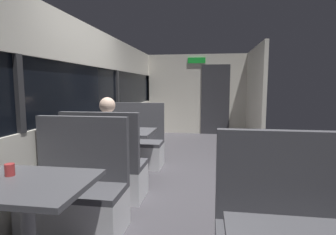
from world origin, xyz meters
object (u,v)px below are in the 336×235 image
at_px(seated_passenger, 108,155).
at_px(bench_near_window_facing_entry, 76,197).
at_px(dining_table_mid_window, 123,137).
at_px(coffee_cup_primary, 10,170).
at_px(dining_table_near_window, 26,195).
at_px(bench_mid_window_facing_entry, 136,147).
at_px(bench_mid_window_facing_end, 106,172).

bearing_deg(seated_passenger, bench_near_window_facing_entry, -90.00).
distance_m(dining_table_mid_window, seated_passenger, 0.64).
xyz_separation_m(dining_table_mid_window, seated_passenger, (0.00, -0.63, -0.10)).
bearing_deg(coffee_cup_primary, seated_passenger, 82.30).
xyz_separation_m(dining_table_near_window, bench_near_window_facing_entry, (0.00, 0.70, -0.31)).
distance_m(dining_table_near_window, dining_table_mid_window, 2.16).
relative_size(bench_near_window_facing_entry, seated_passenger, 0.87).
height_order(bench_mid_window_facing_entry, seated_passenger, seated_passenger).
xyz_separation_m(bench_near_window_facing_entry, seated_passenger, (0.00, 0.84, 0.21)).
xyz_separation_m(dining_table_near_window, coffee_cup_primary, (-0.19, 0.09, 0.15)).
bearing_deg(dining_table_near_window, bench_mid_window_facing_end, 90.00).
bearing_deg(coffee_cup_primary, dining_table_near_window, -25.96).
bearing_deg(dining_table_mid_window, bench_near_window_facing_entry, -90.00).
bearing_deg(bench_mid_window_facing_entry, dining_table_mid_window, -90.00).
relative_size(dining_table_mid_window, coffee_cup_primary, 10.00).
bearing_deg(dining_table_near_window, seated_passenger, 90.00).
distance_m(bench_near_window_facing_entry, dining_table_mid_window, 1.50).
distance_m(bench_mid_window_facing_end, bench_mid_window_facing_entry, 1.40).
distance_m(dining_table_mid_window, coffee_cup_primary, 2.08).
xyz_separation_m(bench_mid_window_facing_end, coffee_cup_primary, (-0.19, -1.37, 0.46)).
bearing_deg(seated_passenger, bench_mid_window_facing_end, -90.00).
bearing_deg(seated_passenger, coffee_cup_primary, -97.70).
distance_m(bench_near_window_facing_entry, seated_passenger, 0.86).
bearing_deg(dining_table_near_window, coffee_cup_primary, 154.04).
bearing_deg(dining_table_near_window, bench_mid_window_facing_entry, 90.00).
xyz_separation_m(bench_near_window_facing_entry, bench_mid_window_facing_entry, (0.00, 2.16, 0.00)).
relative_size(bench_mid_window_facing_entry, coffee_cup_primary, 12.22).
xyz_separation_m(bench_near_window_facing_entry, coffee_cup_primary, (-0.19, -0.60, 0.46)).
relative_size(seated_passenger, coffee_cup_primary, 14.00).
relative_size(dining_table_near_window, bench_near_window_facing_entry, 0.82).
relative_size(bench_near_window_facing_entry, bench_mid_window_facing_entry, 1.00).
xyz_separation_m(bench_near_window_facing_entry, bench_mid_window_facing_end, (0.00, 0.76, 0.00)).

